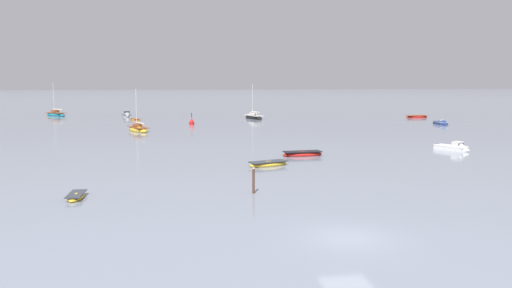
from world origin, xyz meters
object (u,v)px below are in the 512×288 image
object	(u,v)px
rowboat_moored_1	(76,196)
rowboat_moored_5	(302,154)
motorboat_moored_2	(456,148)
mooring_post_near	(254,181)
motorboat_moored_1	(127,116)
channel_buoy	(192,122)
rowboat_moored_0	(268,164)
sailboat_moored_3	(254,117)
sailboat_moored_0	(138,129)
rowboat_moored_2	(135,120)
sailboat_moored_2	(56,114)
rowboat_moored_3	(417,117)
motorboat_moored_0	(442,124)

from	to	relation	value
rowboat_moored_1	rowboat_moored_5	bearing A→B (deg)	131.40
motorboat_moored_2	mooring_post_near	distance (m)	31.62
rowboat_moored_1	motorboat_moored_1	bearing A→B (deg)	-176.09
channel_buoy	motorboat_moored_1	bearing A→B (deg)	120.32
rowboat_moored_0	sailboat_moored_3	size ratio (longest dim) A/B	0.56
rowboat_moored_5	sailboat_moored_0	bearing A→B (deg)	-62.07
channel_buoy	rowboat_moored_5	bearing A→B (deg)	-75.62
rowboat_moored_1	sailboat_moored_3	bearing A→B (deg)	163.15
motorboat_moored_1	channel_buoy	xyz separation A→B (m)	(13.16, -22.49, 0.20)
rowboat_moored_2	sailboat_moored_2	bearing A→B (deg)	17.39
mooring_post_near	motorboat_moored_1	bearing A→B (deg)	101.09
rowboat_moored_2	motorboat_moored_1	bearing A→B (deg)	-18.21
rowboat_moored_2	motorboat_moored_1	xyz separation A→B (m)	(-2.57, 10.80, 0.12)
rowboat_moored_3	sailboat_moored_2	bearing A→B (deg)	-16.41
rowboat_moored_2	channel_buoy	xyz separation A→B (m)	(10.59, -11.70, 0.32)
sailboat_moored_0	rowboat_moored_2	xyz separation A→B (m)	(-2.00, 22.10, -0.16)
motorboat_moored_0	sailboat_moored_3	bearing A→B (deg)	-114.35
motorboat_moored_0	rowboat_moored_2	xyz separation A→B (m)	(-54.46, 18.52, -0.05)
rowboat_moored_3	channel_buoy	size ratio (longest dim) A/B	2.10
motorboat_moored_0	sailboat_moored_3	size ratio (longest dim) A/B	0.58
sailboat_moored_0	motorboat_moored_0	world-z (taller)	sailboat_moored_0
sailboat_moored_0	rowboat_moored_3	world-z (taller)	sailboat_moored_0
mooring_post_near	sailboat_moored_2	bearing A→B (deg)	110.34
rowboat_moored_1	sailboat_moored_0	bearing A→B (deg)	-179.94
rowboat_moored_2	rowboat_moored_5	size ratio (longest dim) A/B	0.77
rowboat_moored_5	motorboat_moored_2	bearing A→B (deg)	179.07
motorboat_moored_0	motorboat_moored_2	xyz separation A→B (m)	(-15.65, -31.75, 0.04)
motorboat_moored_1	motorboat_moored_0	bearing A→B (deg)	51.10
motorboat_moored_1	rowboat_moored_5	distance (m)	66.49
sailboat_moored_2	rowboat_moored_5	size ratio (longest dim) A/B	1.72
sailboat_moored_2	mooring_post_near	xyz separation A→B (m)	(31.30, -84.44, 0.55)
rowboat_moored_5	sailboat_moored_3	size ratio (longest dim) A/B	0.60
rowboat_moored_0	channel_buoy	distance (m)	45.80
motorboat_moored_0	motorboat_moored_2	size ratio (longest dim) A/B	1.00
rowboat_moored_1	rowboat_moored_3	distance (m)	87.49
rowboat_moored_3	mooring_post_near	size ratio (longest dim) A/B	2.33
rowboat_moored_5	mooring_post_near	xyz separation A→B (m)	(-7.80, -17.05, 0.70)
mooring_post_near	channel_buoy	bearing A→B (deg)	92.41
motorboat_moored_2	rowboat_moored_5	bearing A→B (deg)	-113.30
rowboat_moored_3	motorboat_moored_2	size ratio (longest dim) A/B	1.12
sailboat_moored_0	rowboat_moored_5	xyz separation A→B (m)	(18.78, -29.35, -0.11)
motorboat_moored_1	mooring_post_near	size ratio (longest dim) A/B	2.32
sailboat_moored_0	sailboat_moored_2	world-z (taller)	sailboat_moored_2
rowboat_moored_5	channel_buoy	distance (m)	41.04
sailboat_moored_3	motorboat_moored_0	bearing A→B (deg)	-138.73
sailboat_moored_3	mooring_post_near	size ratio (longest dim) A/B	3.56
sailboat_moored_0	rowboat_moored_3	distance (m)	59.57
motorboat_moored_1	sailboat_moored_3	bearing A→B (deg)	57.56
rowboat_moored_0	sailboat_moored_0	world-z (taller)	sailboat_moored_0
sailboat_moored_2	motorboat_moored_1	bearing A→B (deg)	-148.50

